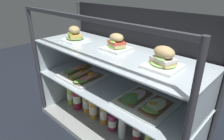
{
  "coord_description": "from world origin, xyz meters",
  "views": [
    {
      "loc": [
        0.87,
        -0.91,
        1.12
      ],
      "look_at": [
        0.0,
        0.0,
        0.55
      ],
      "focal_mm": 31.4,
      "sensor_mm": 36.0,
      "label": 1
    }
  ],
  "objects_px": {
    "open_sandwich_tray_center": "(145,102)",
    "juice_bottle_front_middle": "(137,131)",
    "juice_bottle_front_right_end": "(77,99)",
    "juice_bottle_near_post": "(87,102)",
    "plated_roll_sandwich_mid_left": "(117,43)",
    "plated_roll_sandwich_near_left_corner": "(75,35)",
    "juice_bottle_back_left": "(93,108)",
    "juice_bottle_front_left_end": "(104,113)",
    "juice_bottle_tucked_behind": "(122,126)",
    "juice_bottle_back_right": "(112,122)",
    "plated_roll_sandwich_far_right": "(163,60)",
    "juice_bottle_back_center": "(71,95)",
    "open_sandwich_tray_far_left": "(82,75)"
  },
  "relations": [
    {
      "from": "juice_bottle_back_right",
      "to": "juice_bottle_tucked_behind",
      "type": "xyz_separation_m",
      "value": [
        0.1,
        -0.0,
        0.02
      ]
    },
    {
      "from": "plated_roll_sandwich_near_left_corner",
      "to": "juice_bottle_back_left",
      "type": "height_order",
      "value": "plated_roll_sandwich_near_left_corner"
    },
    {
      "from": "open_sandwich_tray_center",
      "to": "juice_bottle_near_post",
      "type": "distance_m",
      "value": 0.68
    },
    {
      "from": "open_sandwich_tray_far_left",
      "to": "juice_bottle_tucked_behind",
      "type": "distance_m",
      "value": 0.51
    },
    {
      "from": "juice_bottle_front_left_end",
      "to": "juice_bottle_tucked_behind",
      "type": "distance_m",
      "value": 0.21
    },
    {
      "from": "open_sandwich_tray_center",
      "to": "juice_bottle_front_left_end",
      "type": "relative_size",
      "value": 1.44
    },
    {
      "from": "open_sandwich_tray_far_left",
      "to": "open_sandwich_tray_center",
      "type": "distance_m",
      "value": 0.6
    },
    {
      "from": "juice_bottle_front_right_end",
      "to": "juice_bottle_back_left",
      "type": "relative_size",
      "value": 1.02
    },
    {
      "from": "plated_roll_sandwich_far_right",
      "to": "plated_roll_sandwich_mid_left",
      "type": "bearing_deg",
      "value": 171.29
    },
    {
      "from": "plated_roll_sandwich_far_right",
      "to": "juice_bottle_tucked_behind",
      "type": "relative_size",
      "value": 0.75
    },
    {
      "from": "plated_roll_sandwich_far_right",
      "to": "juice_bottle_back_right",
      "type": "xyz_separation_m",
      "value": [
        -0.38,
        -0.0,
        -0.62
      ]
    },
    {
      "from": "plated_roll_sandwich_near_left_corner",
      "to": "plated_roll_sandwich_far_right",
      "type": "xyz_separation_m",
      "value": [
        0.8,
        -0.01,
        0.0
      ]
    },
    {
      "from": "juice_bottle_front_right_end",
      "to": "juice_bottle_back_left",
      "type": "height_order",
      "value": "juice_bottle_front_right_end"
    },
    {
      "from": "plated_roll_sandwich_near_left_corner",
      "to": "juice_bottle_front_middle",
      "type": "xyz_separation_m",
      "value": [
        0.64,
        0.02,
        -0.59
      ]
    },
    {
      "from": "open_sandwich_tray_far_left",
      "to": "juice_bottle_front_middle",
      "type": "bearing_deg",
      "value": 5.05
    },
    {
      "from": "juice_bottle_back_center",
      "to": "juice_bottle_front_left_end",
      "type": "relative_size",
      "value": 1.0
    },
    {
      "from": "juice_bottle_front_right_end",
      "to": "plated_roll_sandwich_mid_left",
      "type": "bearing_deg",
      "value": 10.34
    },
    {
      "from": "juice_bottle_back_left",
      "to": "juice_bottle_tucked_behind",
      "type": "xyz_separation_m",
      "value": [
        0.33,
        -0.01,
        0.0
      ]
    },
    {
      "from": "open_sandwich_tray_far_left",
      "to": "open_sandwich_tray_center",
      "type": "xyz_separation_m",
      "value": [
        0.6,
        0.02,
        -0.0
      ]
    },
    {
      "from": "juice_bottle_front_right_end",
      "to": "juice_bottle_near_post",
      "type": "height_order",
      "value": "juice_bottle_front_right_end"
    },
    {
      "from": "plated_roll_sandwich_far_right",
      "to": "juice_bottle_back_left",
      "type": "height_order",
      "value": "plated_roll_sandwich_far_right"
    },
    {
      "from": "juice_bottle_front_right_end",
      "to": "juice_bottle_front_middle",
      "type": "height_order",
      "value": "juice_bottle_front_right_end"
    },
    {
      "from": "juice_bottle_back_center",
      "to": "juice_bottle_front_right_end",
      "type": "xyz_separation_m",
      "value": [
        0.11,
        -0.01,
        0.01
      ]
    },
    {
      "from": "plated_roll_sandwich_mid_left",
      "to": "juice_bottle_front_middle",
      "type": "height_order",
      "value": "plated_roll_sandwich_mid_left"
    },
    {
      "from": "open_sandwich_tray_far_left",
      "to": "juice_bottle_front_left_end",
      "type": "xyz_separation_m",
      "value": [
        0.21,
        0.03,
        -0.29
      ]
    },
    {
      "from": "juice_bottle_back_center",
      "to": "juice_bottle_front_right_end",
      "type": "bearing_deg",
      "value": -3.97
    },
    {
      "from": "plated_roll_sandwich_mid_left",
      "to": "juice_bottle_front_right_end",
      "type": "distance_m",
      "value": 0.72
    },
    {
      "from": "plated_roll_sandwich_near_left_corner",
      "to": "juice_bottle_back_left",
      "type": "distance_m",
      "value": 0.63
    },
    {
      "from": "plated_roll_sandwich_far_right",
      "to": "open_sandwich_tray_far_left",
      "type": "bearing_deg",
      "value": -178.03
    },
    {
      "from": "juice_bottle_back_center",
      "to": "juice_bottle_back_right",
      "type": "distance_m",
      "value": 0.55
    },
    {
      "from": "juice_bottle_front_right_end",
      "to": "juice_bottle_back_right",
      "type": "relative_size",
      "value": 1.24
    },
    {
      "from": "juice_bottle_front_left_end",
      "to": "open_sandwich_tray_center",
      "type": "bearing_deg",
      "value": -1.95
    },
    {
      "from": "plated_roll_sandwich_mid_left",
      "to": "plated_roll_sandwich_far_right",
      "type": "relative_size",
      "value": 0.93
    },
    {
      "from": "plated_roll_sandwich_mid_left",
      "to": "juice_bottle_back_right",
      "type": "distance_m",
      "value": 0.62
    },
    {
      "from": "juice_bottle_near_post",
      "to": "juice_bottle_back_right",
      "type": "relative_size",
      "value": 1.2
    },
    {
      "from": "open_sandwich_tray_center",
      "to": "juice_bottle_back_left",
      "type": "xyz_separation_m",
      "value": [
        -0.51,
        0.0,
        -0.29
      ]
    },
    {
      "from": "open_sandwich_tray_far_left",
      "to": "juice_bottle_tucked_behind",
      "type": "bearing_deg",
      "value": 2.55
    },
    {
      "from": "open_sandwich_tray_center",
      "to": "juice_bottle_front_middle",
      "type": "bearing_deg",
      "value": 157.31
    },
    {
      "from": "juice_bottle_front_left_end",
      "to": "plated_roll_sandwich_near_left_corner",
      "type": "bearing_deg",
      "value": -178.95
    },
    {
      "from": "juice_bottle_back_right",
      "to": "plated_roll_sandwich_far_right",
      "type": "bearing_deg",
      "value": 0.11
    },
    {
      "from": "juice_bottle_tucked_behind",
      "to": "open_sandwich_tray_far_left",
      "type": "bearing_deg",
      "value": -177.45
    },
    {
      "from": "juice_bottle_tucked_behind",
      "to": "plated_roll_sandwich_near_left_corner",
      "type": "bearing_deg",
      "value": 178.88
    },
    {
      "from": "juice_bottle_front_right_end",
      "to": "juice_bottle_tucked_behind",
      "type": "distance_m",
      "value": 0.54
    },
    {
      "from": "plated_roll_sandwich_near_left_corner",
      "to": "plated_roll_sandwich_far_right",
      "type": "distance_m",
      "value": 0.8
    },
    {
      "from": "open_sandwich_tray_far_left",
      "to": "juice_bottle_back_center",
      "type": "distance_m",
      "value": 0.37
    },
    {
      "from": "open_sandwich_tray_center",
      "to": "juice_bottle_near_post",
      "type": "xyz_separation_m",
      "value": [
        -0.62,
        0.02,
        -0.29
      ]
    },
    {
      "from": "open_sandwich_tray_far_left",
      "to": "juice_bottle_back_center",
      "type": "height_order",
      "value": "open_sandwich_tray_far_left"
    },
    {
      "from": "plated_roll_sandwich_mid_left",
      "to": "juice_bottle_back_center",
      "type": "relative_size",
      "value": 0.73
    },
    {
      "from": "plated_roll_sandwich_near_left_corner",
      "to": "open_sandwich_tray_center",
      "type": "xyz_separation_m",
      "value": [
        0.7,
        -0.01,
        -0.31
      ]
    },
    {
      "from": "open_sandwich_tray_center",
      "to": "juice_bottle_front_middle",
      "type": "xyz_separation_m",
      "value": [
        -0.06,
        0.03,
        -0.28
      ]
    }
  ]
}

